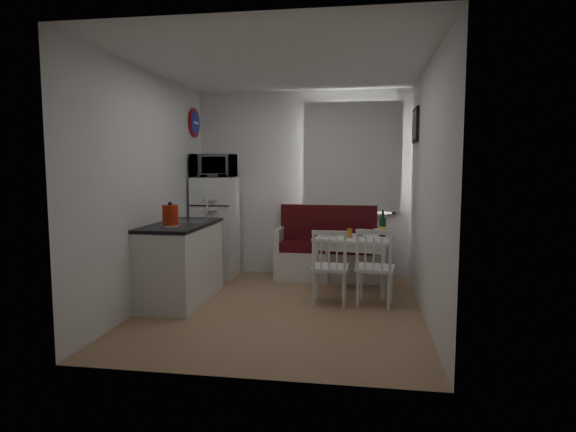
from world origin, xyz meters
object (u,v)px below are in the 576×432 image
(bench, at_px, (327,254))
(microwave, at_px, (214,166))
(kitchen_counter, at_px, (182,262))
(chair_right, at_px, (375,259))
(dining_table, at_px, (354,243))
(wine_bottle, at_px, (383,223))
(kettle, at_px, (170,215))
(chair_left, at_px, (330,259))
(fridge, at_px, (216,227))

(bench, relative_size, microwave, 2.47)
(kitchen_counter, bearing_deg, chair_right, 1.41)
(dining_table, height_order, chair_right, chair_right)
(bench, distance_m, wine_bottle, 1.04)
(bench, bearing_deg, dining_table, -60.07)
(kettle, bearing_deg, wine_bottle, 28.54)
(chair_left, height_order, kettle, kettle)
(dining_table, bearing_deg, bench, 129.99)
(kitchen_counter, xyz_separation_m, bench, (1.58, 1.36, -0.12))
(microwave, bearing_deg, wine_bottle, -9.45)
(microwave, height_order, kettle, microwave)
(bench, xyz_separation_m, microwave, (-1.56, -0.16, 1.22))
(chair_right, distance_m, fridge, 2.49)
(kitchen_counter, relative_size, dining_table, 1.31)
(bench, height_order, chair_right, bench)
(chair_right, bearing_deg, bench, 122.60)
(chair_left, distance_m, chair_right, 0.50)
(bench, relative_size, chair_right, 3.01)
(chair_left, xyz_separation_m, chair_right, (0.50, -0.00, 0.01))
(fridge, distance_m, microwave, 0.86)
(bench, bearing_deg, wine_bottle, -37.01)
(bench, xyz_separation_m, dining_table, (0.37, -0.64, 0.27))
(chair_left, bearing_deg, wine_bottle, 51.75)
(kettle, bearing_deg, bench, 49.06)
(chair_right, relative_size, fridge, 0.34)
(kitchen_counter, distance_m, fridge, 1.27)
(microwave, xyz_separation_m, kettle, (0.03, -1.61, -0.52))
(fridge, bearing_deg, bench, 4.12)
(bench, bearing_deg, fridge, -175.88)
(kitchen_counter, xyz_separation_m, microwave, (0.02, 1.19, 1.10))
(bench, distance_m, kettle, 2.44)
(bench, distance_m, dining_table, 0.79)
(dining_table, bearing_deg, microwave, 176.12)
(dining_table, relative_size, chair_left, 2.20)
(chair_right, bearing_deg, kitchen_counter, -171.45)
(chair_left, distance_m, kettle, 1.79)
(chair_right, relative_size, kettle, 1.76)
(dining_table, bearing_deg, kettle, -139.35)
(bench, xyz_separation_m, chair_left, (0.12, -1.30, 0.19))
(fridge, relative_size, kettle, 5.23)
(kitchen_counter, xyz_separation_m, dining_table, (1.95, 0.71, 0.15))
(microwave, bearing_deg, kitchen_counter, -90.94)
(kitchen_counter, xyz_separation_m, chair_right, (2.20, 0.05, 0.09))
(wine_bottle, bearing_deg, fridge, 169.34)
(bench, xyz_separation_m, fridge, (-1.56, -0.11, 0.36))
(kitchen_counter, distance_m, microwave, 1.62)
(dining_table, distance_m, microwave, 2.21)
(bench, distance_m, microwave, 1.99)
(kitchen_counter, height_order, chair_right, kitchen_counter)
(bench, relative_size, fridge, 1.01)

